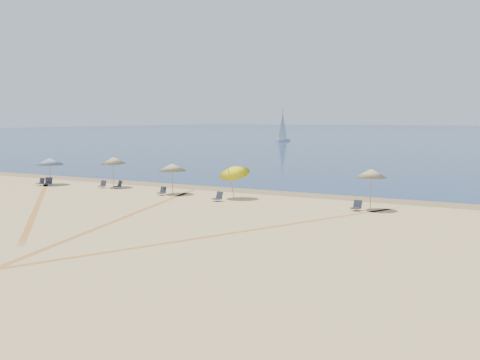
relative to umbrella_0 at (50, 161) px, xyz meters
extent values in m
plane|color=olive|center=(18.04, 4.65, -1.98)|extent=(500.00, 500.00, 0.00)
cylinder|color=gray|center=(0.00, 0.00, -0.92)|extent=(0.05, 0.05, 2.13)
cone|color=white|center=(0.00, 0.00, 0.00)|extent=(2.32, 2.32, 0.55)
sphere|color=gray|center=(0.00, 0.00, 0.30)|extent=(0.08, 0.08, 0.08)
cylinder|color=gray|center=(6.03, 1.09, -0.80)|extent=(0.05, 0.16, 2.37)
cone|color=#F5E8C4|center=(6.03, 1.14, 0.24)|extent=(1.96, 1.98, 0.64)
sphere|color=gray|center=(6.03, 1.14, 0.54)|extent=(0.08, 0.08, 0.08)
cylinder|color=gray|center=(12.61, 0.12, -0.89)|extent=(0.05, 0.05, 2.18)
cone|color=#F5E8C4|center=(12.61, 0.12, 0.05)|extent=(2.12, 2.12, 0.55)
sphere|color=gray|center=(12.61, 0.12, 0.35)|extent=(0.08, 0.08, 0.08)
cylinder|color=gray|center=(17.80, -0.18, -0.89)|extent=(0.05, 0.91, 2.20)
cone|color=#FFF10F|center=(17.80, 0.20, 0.06)|extent=(2.18, 2.23, 1.31)
sphere|color=gray|center=(17.80, 0.20, 0.36)|extent=(0.08, 0.08, 0.08)
cylinder|color=gray|center=(27.55, 0.01, -0.76)|extent=(0.05, 0.07, 2.44)
cone|color=#F5E8C4|center=(27.55, 0.00, 0.31)|extent=(1.94, 1.95, 0.57)
sphere|color=gray|center=(27.55, 0.00, 0.61)|extent=(0.08, 0.08, 0.08)
cube|color=black|center=(-0.31, -0.86, -1.82)|extent=(0.54, 0.54, 0.05)
cube|color=black|center=(-0.32, -0.61, -1.60)|extent=(0.52, 0.22, 0.45)
cylinder|color=#A5A5AD|center=(-0.51, -1.05, -1.90)|extent=(0.02, 0.02, 0.17)
cylinder|color=#A5A5AD|center=(-0.11, -1.03, -1.90)|extent=(0.02, 0.02, 0.17)
cube|color=black|center=(0.55, -0.82, -1.79)|extent=(0.78, 0.78, 0.05)
cube|color=black|center=(0.43, -0.56, -1.53)|extent=(0.62, 0.44, 0.52)
cylinder|color=#A5A5AD|center=(0.34, -1.13, -1.89)|extent=(0.03, 0.03, 0.19)
cylinder|color=#A5A5AD|center=(0.76, -0.93, -1.89)|extent=(0.03, 0.03, 0.19)
cube|color=black|center=(5.38, 0.41, -1.82)|extent=(0.54, 0.54, 0.04)
cube|color=black|center=(5.35, 0.65, -1.61)|extent=(0.51, 0.23, 0.44)
cylinder|color=#A5A5AD|center=(5.18, 0.21, -1.90)|extent=(0.02, 0.02, 0.16)
cylinder|color=#A5A5AD|center=(5.57, 0.25, -1.90)|extent=(0.02, 0.02, 0.16)
cube|color=black|center=(6.76, 0.69, -1.81)|extent=(0.68, 0.68, 0.05)
cube|color=black|center=(6.85, 0.93, -1.58)|extent=(0.56, 0.37, 0.47)
cylinder|color=#A5A5AD|center=(6.56, 0.57, -1.90)|extent=(0.02, 0.02, 0.17)
cylinder|color=#A5A5AD|center=(6.96, 0.42, -1.90)|extent=(0.02, 0.02, 0.17)
cube|color=black|center=(12.22, -0.78, -1.82)|extent=(0.52, 0.52, 0.05)
cube|color=black|center=(12.23, -0.53, -1.60)|extent=(0.51, 0.20, 0.45)
cylinder|color=#A5A5AD|center=(12.01, -0.96, -1.90)|extent=(0.02, 0.02, 0.17)
cylinder|color=#A5A5AD|center=(12.42, -0.97, -1.90)|extent=(0.02, 0.02, 0.17)
cube|color=black|center=(17.39, -1.45, -1.81)|extent=(0.66, 0.66, 0.05)
cube|color=black|center=(17.45, -1.20, -1.57)|extent=(0.57, 0.32, 0.48)
cylinder|color=#A5A5AD|center=(17.18, -1.60, -1.89)|extent=(0.02, 0.02, 0.18)
cylinder|color=#A5A5AD|center=(17.59, -1.70, -1.89)|extent=(0.02, 0.02, 0.18)
cube|color=black|center=(26.86, -0.70, -1.81)|extent=(0.58, 0.58, 0.05)
cube|color=black|center=(26.89, -0.44, -1.58)|extent=(0.55, 0.25, 0.47)
cylinder|color=#A5A5AD|center=(26.65, -0.87, -1.90)|extent=(0.02, 0.02, 0.17)
cylinder|color=#A5A5AD|center=(27.07, -0.91, -1.90)|extent=(0.02, 0.02, 0.17)
cube|color=white|center=(-19.35, 90.38, -1.69)|extent=(2.16, 5.37, 0.57)
cylinder|color=gray|center=(-19.35, 90.38, 2.01)|extent=(0.11, 0.11, 7.60)
plane|color=tan|center=(16.16, -10.11, -1.98)|extent=(34.37, 34.37, 0.00)
plane|color=tan|center=(15.87, -9.05, -1.98)|extent=(34.37, 34.37, 0.00)
plane|color=tan|center=(22.75, -11.80, -1.98)|extent=(37.02, 37.02, 0.00)
plane|color=tan|center=(23.20, -10.80, -1.98)|extent=(37.02, 37.02, 0.00)
plane|color=tan|center=(6.86, -7.34, -1.98)|extent=(39.60, 39.60, 0.00)
plane|color=tan|center=(6.08, -6.57, -1.98)|extent=(39.60, 39.60, 0.00)
camera|label=1|loc=(36.88, -33.80, 3.68)|focal=41.98mm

